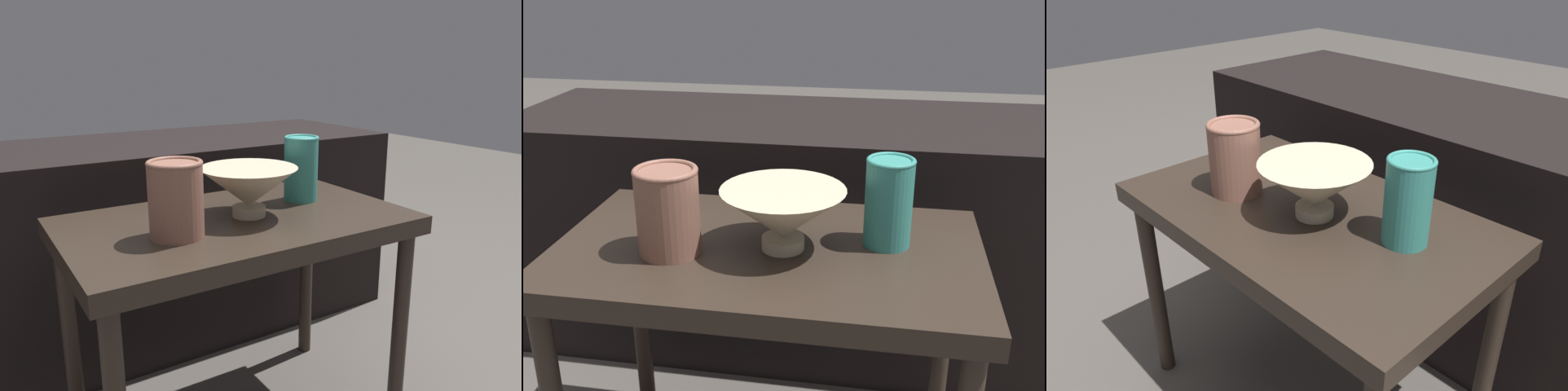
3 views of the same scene
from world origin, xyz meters
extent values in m
cube|color=#2D231C|center=(0.00, 0.00, 0.50)|extent=(0.73, 0.43, 0.04)
cylinder|color=#2D231C|center=(-0.33, -0.18, 0.24)|extent=(0.04, 0.04, 0.48)
cylinder|color=#2D231C|center=(-0.33, 0.18, 0.24)|extent=(0.04, 0.04, 0.48)
cylinder|color=#2D231C|center=(0.33, 0.18, 0.24)|extent=(0.04, 0.04, 0.48)
cube|color=black|center=(0.00, 0.56, 0.30)|extent=(1.51, 0.50, 0.61)
cylinder|color=#C1B293|center=(0.03, -0.01, 0.53)|extent=(0.07, 0.07, 0.02)
cone|color=#C1B293|center=(0.03, -0.01, 0.59)|extent=(0.21, 0.21, 0.09)
cylinder|color=brown|center=(-0.16, -0.05, 0.59)|extent=(0.10, 0.10, 0.14)
torus|color=brown|center=(-0.16, -0.05, 0.66)|extent=(0.11, 0.11, 0.01)
cylinder|color=teal|center=(0.20, 0.04, 0.60)|extent=(0.08, 0.08, 0.15)
torus|color=teal|center=(0.20, 0.04, 0.67)|extent=(0.08, 0.08, 0.01)
camera|label=1|loc=(-0.50, -0.91, 0.85)|focal=35.00mm
camera|label=2|loc=(0.19, -0.92, 0.98)|focal=42.00mm
camera|label=3|loc=(0.62, -0.59, 0.99)|focal=35.00mm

